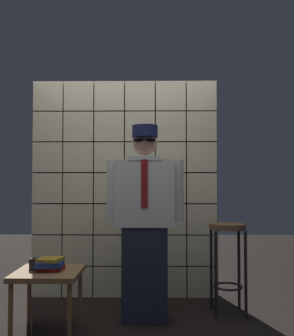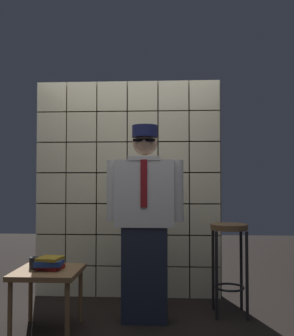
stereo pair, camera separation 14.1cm
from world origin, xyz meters
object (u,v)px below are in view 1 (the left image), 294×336
bar_stool (228,247)px  book_stack (50,264)px  side_table (48,279)px  coffee_mug (34,264)px  standing_person (145,218)px

bar_stool → book_stack: 1.60m
bar_stool → side_table: bar_stool is taller
coffee_mug → side_table: bearing=-8.1°
standing_person → side_table: (-0.78, -0.27, -0.46)m
standing_person → side_table: bearing=-160.1°
standing_person → coffee_mug: bearing=-163.4°
standing_person → side_table: 0.94m
bar_stool → coffee_mug: size_ratio=6.53×
side_table → book_stack: size_ratio=2.28×
coffee_mug → standing_person: bearing=15.6°
coffee_mug → bar_stool: bearing=15.6°
standing_person → book_stack: size_ratio=7.48×
standing_person → book_stack: bearing=-159.9°
bar_stool → side_table: 1.62m
bar_stool → standing_person: bearing=-164.4°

